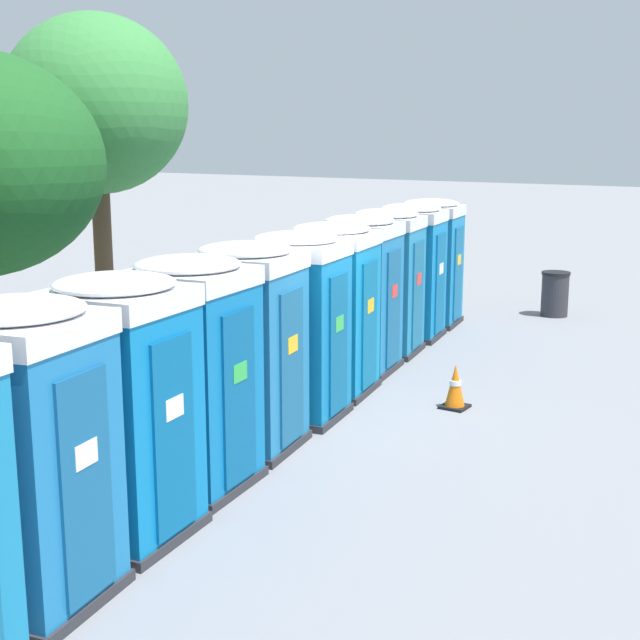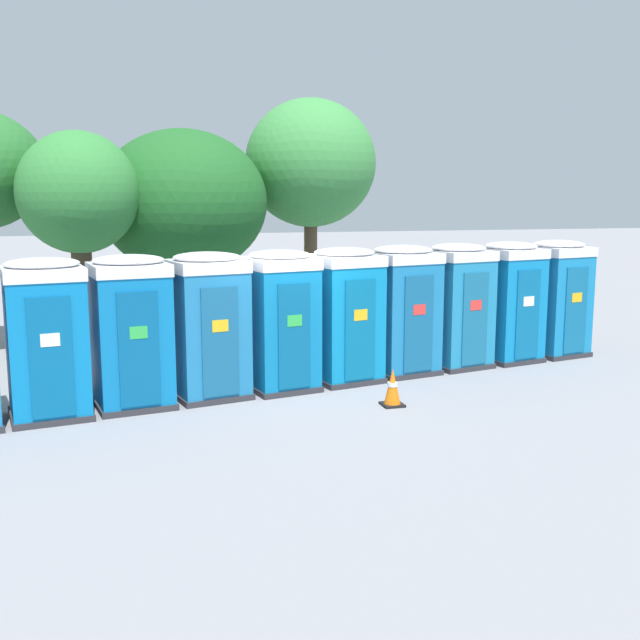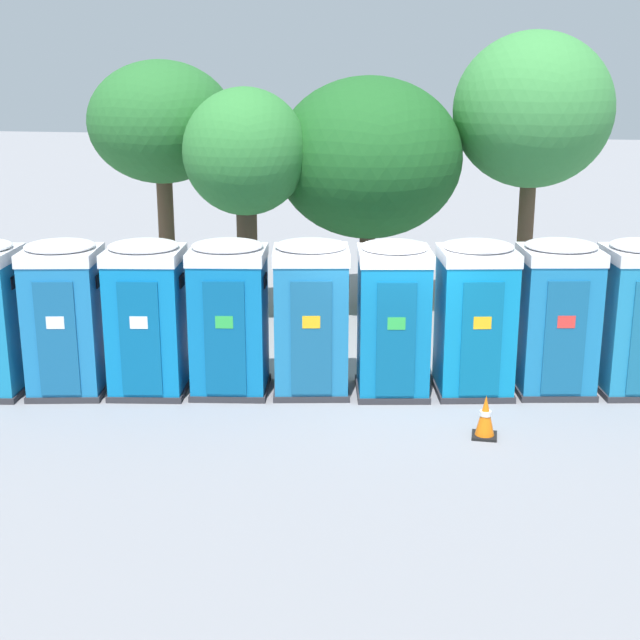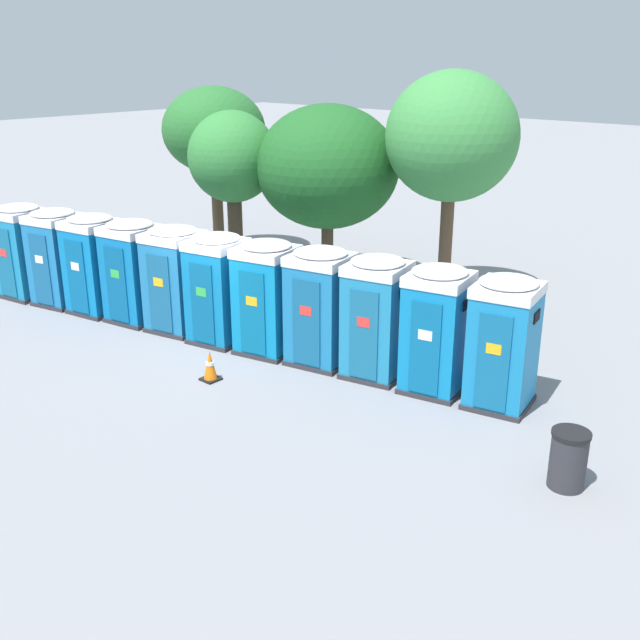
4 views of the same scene
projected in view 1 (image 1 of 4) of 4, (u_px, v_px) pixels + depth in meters
The scene contains 14 objects.
ground_plane at pixel (290, 416), 12.21m from camera, with size 120.00×120.00×0.00m, color gray.
portapotty_1 at pixel (24, 453), 7.11m from camera, with size 1.42×1.42×2.54m.
portapotty_2 at pixel (121, 407), 8.31m from camera, with size 1.39×1.38×2.54m.
portapotty_3 at pixel (192, 372), 9.53m from camera, with size 1.41×1.38×2.54m.
portapotty_4 at pixel (248, 346), 10.73m from camera, with size 1.45×1.43×2.54m.
portapotty_5 at pixel (298, 325), 11.91m from camera, with size 1.38×1.40×2.54m.
portapotty_6 at pixel (332, 307), 13.13m from camera, with size 1.44×1.43×2.54m.
portapotty_7 at pixel (359, 293), 14.35m from camera, with size 1.45×1.42×2.54m.
portapotty_8 at pixel (386, 281), 15.55m from camera, with size 1.40×1.42×2.54m.
portapotty_9 at pixel (410, 270), 16.74m from camera, with size 1.38×1.41×2.54m.
portapotty_10 at pixel (430, 261), 17.94m from camera, with size 1.37×1.40×2.54m.
street_tree_0 at pixel (96, 106), 16.37m from camera, with size 3.38×3.38×5.97m.
trash_can at pixel (555, 294), 18.89m from camera, with size 0.60×0.60×0.95m.
traffic_cone at pixel (455, 387), 12.50m from camera, with size 0.36×0.36×0.64m.
Camera 1 is at (-9.53, -6.79, 3.76)m, focal length 50.00 mm.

